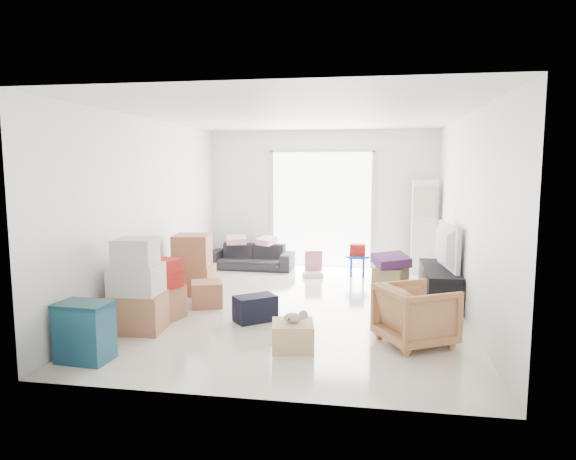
# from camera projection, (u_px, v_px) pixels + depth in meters

# --- Properties ---
(room_shell) EXTENTS (4.98, 6.48, 3.18)m
(room_shell) POSITION_uv_depth(u_px,v_px,m) (300.00, 213.00, 7.22)
(room_shell) COLOR beige
(room_shell) RESTS_ON ground
(sliding_door) EXTENTS (2.10, 0.04, 2.33)m
(sliding_door) POSITION_uv_depth(u_px,v_px,m) (322.00, 205.00, 10.15)
(sliding_door) COLOR white
(sliding_door) RESTS_ON room_shell
(ac_tower) EXTENTS (0.45, 0.30, 1.75)m
(ac_tower) POSITION_uv_depth(u_px,v_px,m) (424.00, 227.00, 9.56)
(ac_tower) COLOR white
(ac_tower) RESTS_ON room_shell
(tv_console) EXTENTS (0.46, 1.54, 0.51)m
(tv_console) POSITION_uv_depth(u_px,v_px,m) (439.00, 285.00, 7.61)
(tv_console) COLOR black
(tv_console) RESTS_ON room_shell
(television) EXTENTS (0.77, 1.19, 0.15)m
(television) POSITION_uv_depth(u_px,v_px,m) (440.00, 263.00, 7.56)
(television) COLOR black
(television) RESTS_ON tv_console
(sofa) EXTENTS (1.66, 0.53, 0.64)m
(sofa) POSITION_uv_depth(u_px,v_px,m) (251.00, 253.00, 10.01)
(sofa) COLOR #232328
(sofa) RESTS_ON room_shell
(pillow_left) EXTENTS (0.43, 0.38, 0.11)m
(pillow_left) POSITION_uv_depth(u_px,v_px,m) (236.00, 233.00, 10.01)
(pillow_left) COLOR #ECACBB
(pillow_left) RESTS_ON sofa
(pillow_right) EXTENTS (0.42, 0.40, 0.11)m
(pillow_right) POSITION_uv_depth(u_px,v_px,m) (266.00, 234.00, 9.90)
(pillow_right) COLOR #ECACBB
(pillow_right) RESTS_ON sofa
(armchair) EXTENTS (0.96, 0.97, 0.75)m
(armchair) POSITION_uv_depth(u_px,v_px,m) (416.00, 312.00, 5.77)
(armchair) COLOR #AE784D
(armchair) RESTS_ON room_shell
(storage_bins) EXTENTS (0.57, 0.42, 0.62)m
(storage_bins) POSITION_uv_depth(u_px,v_px,m) (85.00, 332.00, 5.29)
(storage_bins) COLOR navy
(storage_bins) RESTS_ON room_shell
(box_stack_a) EXTENTS (0.66, 0.57, 1.14)m
(box_stack_a) POSITION_uv_depth(u_px,v_px,m) (137.00, 290.00, 6.22)
(box_stack_a) COLOR #9A6445
(box_stack_a) RESTS_ON room_shell
(box_stack_b) EXTENTS (0.77, 0.76, 0.81)m
(box_stack_b) POSITION_uv_depth(u_px,v_px,m) (154.00, 291.00, 6.71)
(box_stack_b) COLOR #9A6445
(box_stack_b) RESTS_ON room_shell
(box_stack_c) EXTENTS (0.64, 0.61, 0.94)m
(box_stack_c) POSITION_uv_depth(u_px,v_px,m) (192.00, 265.00, 8.04)
(box_stack_c) COLOR #9A6445
(box_stack_c) RESTS_ON room_shell
(loose_box) EXTENTS (0.55, 0.55, 0.36)m
(loose_box) POSITION_uv_depth(u_px,v_px,m) (207.00, 294.00, 7.37)
(loose_box) COLOR #9A6445
(loose_box) RESTS_ON room_shell
(duffel_bag) EXTENTS (0.61, 0.57, 0.34)m
(duffel_bag) POSITION_uv_depth(u_px,v_px,m) (255.00, 308.00, 6.67)
(duffel_bag) COLOR black
(duffel_bag) RESTS_ON room_shell
(ottoman) EXTENTS (0.58, 0.58, 0.45)m
(ottoman) POSITION_uv_depth(u_px,v_px,m) (391.00, 281.00, 7.96)
(ottoman) COLOR #958356
(ottoman) RESTS_ON room_shell
(blanket) EXTENTS (0.62, 0.62, 0.14)m
(blanket) POSITION_uv_depth(u_px,v_px,m) (391.00, 263.00, 7.92)
(blanket) COLOR #482152
(blanket) RESTS_ON ottoman
(kids_table) EXTENTS (0.45, 0.45, 0.59)m
(kids_table) POSITION_uv_depth(u_px,v_px,m) (357.00, 254.00, 9.36)
(kids_table) COLOR #1033CC
(kids_table) RESTS_ON room_shell
(toy_walker) EXTENTS (0.41, 0.39, 0.46)m
(toy_walker) POSITION_uv_depth(u_px,v_px,m) (313.00, 269.00, 9.37)
(toy_walker) COLOR silver
(toy_walker) RESTS_ON room_shell
(wood_crate) EXTENTS (0.53, 0.53, 0.30)m
(wood_crate) POSITION_uv_depth(u_px,v_px,m) (293.00, 336.00, 5.65)
(wood_crate) COLOR tan
(wood_crate) RESTS_ON room_shell
(plush_bunny) EXTENTS (0.27, 0.16, 0.13)m
(plush_bunny) POSITION_uv_depth(u_px,v_px,m) (295.00, 317.00, 5.63)
(plush_bunny) COLOR #B2ADA8
(plush_bunny) RESTS_ON wood_crate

